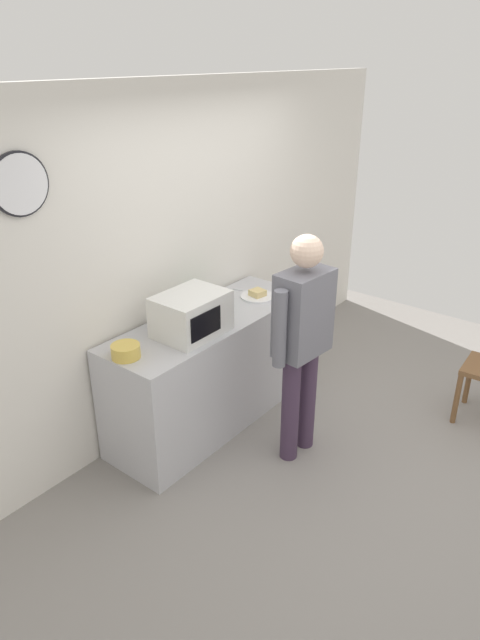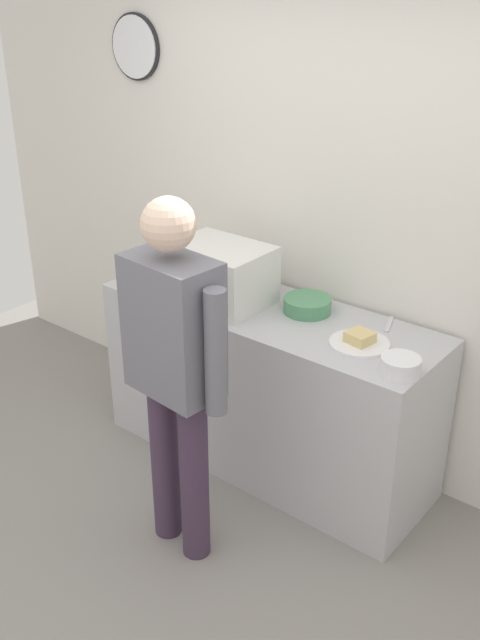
% 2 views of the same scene
% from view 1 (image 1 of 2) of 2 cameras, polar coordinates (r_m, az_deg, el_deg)
% --- Properties ---
extents(ground_plane, '(6.00, 6.00, 0.00)m').
position_cam_1_polar(ground_plane, '(4.37, 11.62, -14.08)').
color(ground_plane, gray).
extents(back_wall, '(5.40, 0.13, 2.60)m').
position_cam_1_polar(back_wall, '(4.54, -5.16, 6.77)').
color(back_wall, silver).
rests_on(back_wall, ground_plane).
extents(kitchen_counter, '(1.82, 0.62, 0.91)m').
position_cam_1_polar(kitchen_counter, '(4.52, -2.95, -5.06)').
color(kitchen_counter, '#B7B7BC').
rests_on(kitchen_counter, ground_plane).
extents(microwave, '(0.50, 0.39, 0.30)m').
position_cam_1_polar(microwave, '(4.02, -4.93, 0.60)').
color(microwave, silver).
rests_on(microwave, kitchen_counter).
extents(sandwich_plate, '(0.28, 0.28, 0.07)m').
position_cam_1_polar(sandwich_plate, '(4.67, 1.77, 2.52)').
color(sandwich_plate, white).
rests_on(sandwich_plate, kitchen_counter).
extents(salad_bowl, '(0.19, 0.19, 0.09)m').
position_cam_1_polar(salad_bowl, '(3.81, -11.44, -3.09)').
color(salad_bowl, gold).
rests_on(salad_bowl, kitchen_counter).
extents(cereal_bowl, '(0.24, 0.24, 0.07)m').
position_cam_1_polar(cereal_bowl, '(4.47, -2.74, 1.68)').
color(cereal_bowl, '#4C8E60').
rests_on(cereal_bowl, kitchen_counter).
extents(mixing_bowl, '(0.17, 0.17, 0.08)m').
position_cam_1_polar(mixing_bowl, '(4.80, 4.88, 3.35)').
color(mixing_bowl, white).
rests_on(mixing_bowl, kitchen_counter).
extents(fork_utensil, '(0.17, 0.03, 0.01)m').
position_cam_1_polar(fork_utensil, '(4.23, -7.74, -0.46)').
color(fork_utensil, silver).
rests_on(fork_utensil, kitchen_counter).
extents(spoon_utensil, '(0.08, 0.17, 0.01)m').
position_cam_1_polar(spoon_utensil, '(4.83, -0.75, 3.15)').
color(spoon_utensil, silver).
rests_on(spoon_utensil, kitchen_counter).
extents(person_standing, '(0.59, 0.27, 1.69)m').
position_cam_1_polar(person_standing, '(3.92, 6.31, -1.36)').
color(person_standing, '#3E2D43').
rests_on(person_standing, ground_plane).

